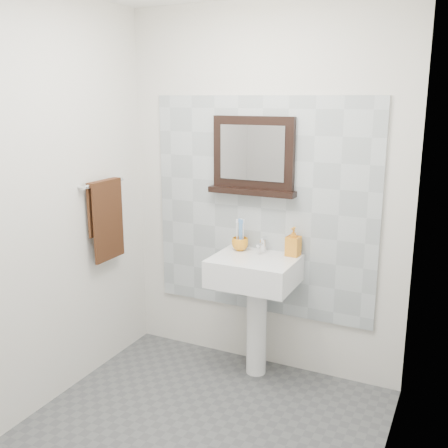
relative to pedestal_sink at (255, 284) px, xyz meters
The scene contains 13 objects.
floor 1.11m from the pedestal_sink, 92.83° to the right, with size 2.00×2.20×0.01m, color #505254.
back_wall 0.62m from the pedestal_sink, 100.78° to the left, with size 2.00×0.01×2.50m, color silver.
front_wall 2.06m from the pedestal_sink, 91.25° to the right, with size 2.00×0.01×2.50m, color silver.
left_wall 1.48m from the pedestal_sink, 140.06° to the right, with size 0.01×2.20×2.50m, color silver.
right_wall 1.42m from the pedestal_sink, 42.39° to the right, with size 0.01×2.20×2.50m, color silver.
splashback 0.52m from the pedestal_sink, 101.37° to the left, with size 1.60×0.02×1.50m, color #A8B1B6.
pedestal_sink is the anchor object (origin of this frame).
toothbrush_cup 0.30m from the pedestal_sink, 145.93° to the left, with size 0.11×0.11×0.09m, color orange.
toothbrushes 0.36m from the pedestal_sink, 145.30° to the left, with size 0.05×0.04×0.21m.
soap_dispenser 0.38m from the pedestal_sink, 34.29° to the left, with size 0.09×0.09×0.20m, color #D55F19.
framed_mirror 0.84m from the pedestal_sink, 117.93° to the left, with size 0.61×0.11×0.52m.
towel_bar 1.22m from the pedestal_sink, 164.14° to the right, with size 0.07×0.40×0.03m.
hand_towel 1.11m from the pedestal_sink, 164.03° to the right, with size 0.06×0.30×0.55m.
Camera 1 is at (1.29, -2.19, 1.89)m, focal length 42.00 mm.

